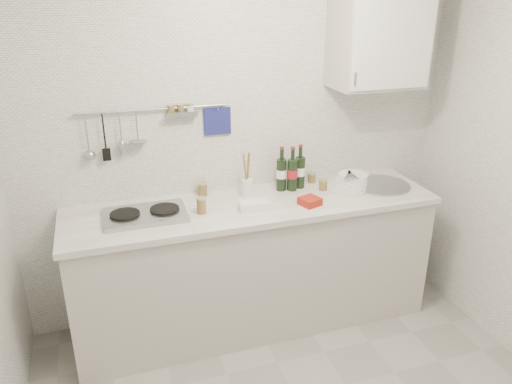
{
  "coord_description": "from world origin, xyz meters",
  "views": [
    {
      "loc": [
        -0.92,
        -1.74,
        2.23
      ],
      "look_at": [
        -0.05,
        0.9,
        1.08
      ],
      "focal_mm": 35.0,
      "sensor_mm": 36.0,
      "label": 1
    }
  ],
  "objects_px": {
    "utensil_crock": "(247,185)",
    "plate_stack_sink": "(351,182)",
    "plate_stack_hob": "(160,211)",
    "wine_bottles": "(291,168)",
    "wall_cabinet": "(380,33)"
  },
  "relations": [
    {
      "from": "utensil_crock",
      "to": "plate_stack_hob",
      "type": "bearing_deg",
      "value": -169.56
    },
    {
      "from": "wine_bottles",
      "to": "wall_cabinet",
      "type": "bearing_deg",
      "value": -3.05
    },
    {
      "from": "plate_stack_hob",
      "to": "utensil_crock",
      "type": "distance_m",
      "value": 0.61
    },
    {
      "from": "plate_stack_hob",
      "to": "wine_bottles",
      "type": "bearing_deg",
      "value": 7.46
    },
    {
      "from": "plate_stack_sink",
      "to": "utensil_crock",
      "type": "relative_size",
      "value": 0.88
    },
    {
      "from": "plate_stack_sink",
      "to": "utensil_crock",
      "type": "distance_m",
      "value": 0.73
    },
    {
      "from": "utensil_crock",
      "to": "plate_stack_sink",
      "type": "bearing_deg",
      "value": -10.01
    },
    {
      "from": "wall_cabinet",
      "to": "plate_stack_sink",
      "type": "distance_m",
      "value": 1.0
    },
    {
      "from": "wall_cabinet",
      "to": "wine_bottles",
      "type": "xyz_separation_m",
      "value": [
        -0.58,
        0.03,
        -0.87
      ]
    },
    {
      "from": "wall_cabinet",
      "to": "utensil_crock",
      "type": "bearing_deg",
      "value": 178.69
    },
    {
      "from": "wine_bottles",
      "to": "plate_stack_hob",
      "type": "bearing_deg",
      "value": -172.54
    },
    {
      "from": "wall_cabinet",
      "to": "plate_stack_sink",
      "type": "xyz_separation_m",
      "value": [
        -0.19,
        -0.11,
        -0.98
      ]
    },
    {
      "from": "plate_stack_sink",
      "to": "plate_stack_hob",
      "type": "bearing_deg",
      "value": 179.31
    },
    {
      "from": "plate_stack_hob",
      "to": "wall_cabinet",
      "type": "bearing_deg",
      "value": 3.43
    },
    {
      "from": "wall_cabinet",
      "to": "utensil_crock",
      "type": "relative_size",
      "value": 2.27
    }
  ]
}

